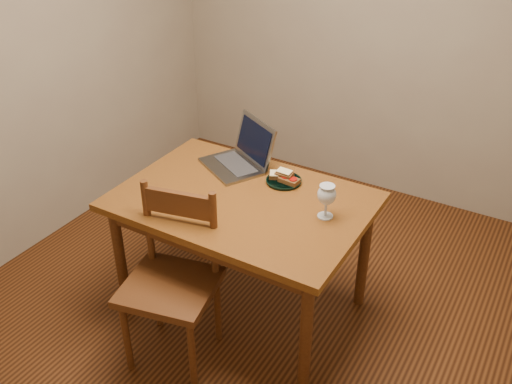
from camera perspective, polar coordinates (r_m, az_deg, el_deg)
The scene contains 11 objects.
floor at distance 3.48m, azimuth 0.68°, elevation -10.60°, with size 3.20×3.20×0.02m, color black.
back_wall at distance 4.19m, azimuth 12.34°, elevation 16.62°, with size 3.20×0.02×2.60m, color gray.
left_wall at distance 3.80m, azimuth -21.38°, elevation 13.76°, with size 0.02×3.20×2.60m, color gray.
table at distance 3.02m, azimuth -1.36°, elevation -2.01°, with size 1.30×0.90×0.74m.
chair at distance 2.86m, azimuth -8.48°, elevation -8.16°, with size 0.52×0.50×0.47m.
plate at distance 3.11m, azimuth 2.79°, elevation 1.10°, with size 0.20×0.20×0.02m, color black.
sandwich_cheese at distance 3.12m, azimuth 2.36°, elevation 1.73°, with size 0.11×0.06×0.03m, color #381E0C, non-canonical shape.
sandwich_tomato at distance 3.08m, azimuth 3.34°, elevation 1.26°, with size 0.11×0.06×0.03m, color #381E0C, non-canonical shape.
sandwich_top at distance 3.10m, azimuth 2.86°, elevation 1.87°, with size 0.09×0.06×0.03m, color #381E0C, non-canonical shape.
milk_glass at distance 2.80m, azimuth 7.04°, elevation -0.92°, with size 0.09×0.09×0.18m, color white, non-canonical shape.
laptop at distance 3.26m, azimuth -1.39°, elevation 3.81°, with size 0.46×0.45×0.26m.
Camera 1 is at (1.28, -2.25, 2.31)m, focal length 40.00 mm.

